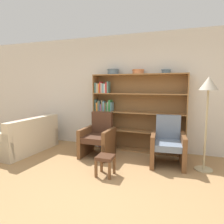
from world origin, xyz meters
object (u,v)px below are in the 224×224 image
object	(u,v)px
bowl_terracotta	(113,71)
armchair_leather	(98,137)
bookshelf	(130,113)
floor_lamp	(208,92)
bowl_slate	(138,71)
bowl_brass	(166,71)
armchair_cushioned	(168,144)
couch	(26,139)
footstool	(105,160)

from	to	relation	value
bowl_terracotta	armchair_leather	xyz separation A→B (m)	(-0.13, -0.61, -1.47)
bookshelf	floor_lamp	bearing A→B (deg)	-23.66
bowl_slate	armchair_leather	world-z (taller)	bowl_slate
armchair_leather	bowl_brass	bearing A→B (deg)	-154.82
bowl_slate	bowl_brass	size ratio (longest dim) A/B	1.31
bowl_terracotta	armchair_cushioned	xyz separation A→B (m)	(1.35, -0.61, -1.47)
couch	footstool	xyz separation A→B (m)	(2.24, -0.57, -0.03)
bookshelf	armchair_cushioned	bearing A→B (deg)	-33.88
bookshelf	footstool	world-z (taller)	bookshelf
armchair_cushioned	footstool	bearing A→B (deg)	37.12
bowl_slate	couch	xyz separation A→B (m)	(-2.46, -0.93, -1.57)
armchair_cushioned	bowl_terracotta	bearing A→B (deg)	-29.67
floor_lamp	bookshelf	bearing A→B (deg)	156.34
armchair_cushioned	bookshelf	bearing A→B (deg)	-39.20
footstool	bowl_terracotta	bearing A→B (deg)	104.26
bowl_brass	couch	distance (m)	3.58
bowl_slate	bowl_brass	bearing A→B (deg)	0.00
bowl_terracotta	floor_lamp	world-z (taller)	bowl_terracotta
bowl_terracotta	bowl_slate	distance (m)	0.60
bowl_slate	couch	distance (m)	3.06
bowl_brass	floor_lamp	size ratio (longest dim) A/B	0.13
couch	floor_lamp	bearing A→B (deg)	-82.80
bookshelf	bowl_brass	size ratio (longest dim) A/B	10.18
bookshelf	armchair_leather	distance (m)	0.97
footstool	armchair_cushioned	bearing A→B (deg)	42.44
bookshelf	bowl_brass	world-z (taller)	bowl_brass
bowl_slate	footstool	xyz separation A→B (m)	(-0.22, -1.50, -1.59)
bowl_terracotta	armchair_cushioned	world-z (taller)	bowl_terracotta
bowl_terracotta	couch	distance (m)	2.61
bowl_slate	floor_lamp	world-z (taller)	bowl_slate
armchair_cushioned	footstool	world-z (taller)	armchair_cushioned
armchair_leather	floor_lamp	xyz separation A→B (m)	(2.14, -0.07, 1.02)
bowl_brass	armchair_cushioned	size ratio (longest dim) A/B	0.23
bowl_slate	couch	world-z (taller)	bowl_slate
bowl_terracotta	armchair_leather	world-z (taller)	bowl_terracotta
armchair_leather	bowl_terracotta	bearing A→B (deg)	-101.44
footstool	bowl_brass	bearing A→B (deg)	60.73
couch	armchair_cushioned	world-z (taller)	armchair_cushioned
armchair_cushioned	floor_lamp	distance (m)	1.21
couch	footstool	distance (m)	2.31
bowl_terracotta	armchair_cushioned	bearing A→B (deg)	-24.36
bookshelf	floor_lamp	size ratio (longest dim) A/B	1.28
couch	bowl_brass	bearing A→B (deg)	-69.72
bowl_slate	footstool	world-z (taller)	bowl_slate
armchair_leather	armchair_cushioned	bearing A→B (deg)	-179.13
bowl_slate	bowl_brass	world-z (taller)	bowl_slate
bookshelf	bowl_brass	xyz separation A→B (m)	(0.81, -0.02, 0.96)
bowl_slate	armchair_leather	distance (m)	1.74
bowl_brass	floor_lamp	distance (m)	1.12
footstool	armchair_leather	bearing A→B (deg)	120.11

